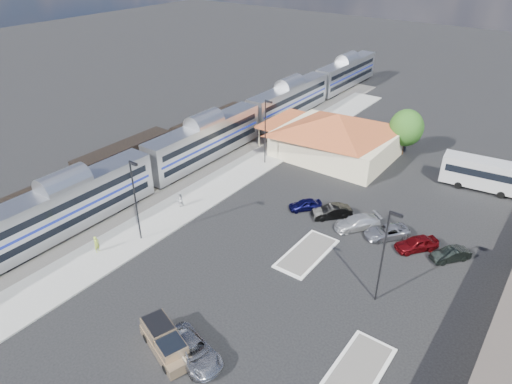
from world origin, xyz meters
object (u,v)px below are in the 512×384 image
Objects in this scene: coach_bus at (495,175)px; suv at (193,350)px; pickup_truck at (166,343)px; station_depot at (336,135)px.

suv is at bearing 156.57° from coach_bus.
pickup_truck is 2.15m from suv.
coach_bus reaches higher than suv.
station_depot reaches higher than pickup_truck.
suv is 41.67m from coach_bus.
station_depot is at bearing 25.54° from suv.
station_depot is at bearing 27.93° from pickup_truck.
pickup_truck is (6.16, -38.57, -2.24)m from station_depot.
pickup_truck is at bearing -80.93° from station_depot.
coach_bus reaches higher than pickup_truck.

